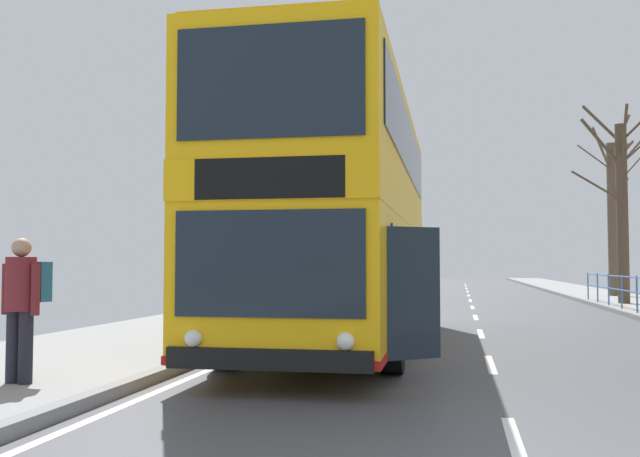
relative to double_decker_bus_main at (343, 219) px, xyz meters
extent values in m
cube|color=silver|center=(2.57, -6.82, -2.35)|extent=(0.12, 2.00, 0.00)
cube|color=silver|center=(2.57, -2.02, -2.35)|extent=(0.12, 2.00, 0.00)
cube|color=silver|center=(2.57, 2.78, -2.35)|extent=(0.12, 2.00, 0.00)
cube|color=silver|center=(2.57, 7.58, -2.35)|extent=(0.12, 2.00, 0.00)
cube|color=silver|center=(2.57, 12.38, -2.35)|extent=(0.12, 2.00, 0.00)
cube|color=silver|center=(2.57, 17.18, -2.35)|extent=(0.12, 2.00, 0.00)
cube|color=silver|center=(2.57, 21.98, -2.35)|extent=(0.12, 2.00, 0.00)
cube|color=silver|center=(2.57, 26.78, -2.35)|extent=(0.12, 2.00, 0.00)
cube|color=silver|center=(2.57, 31.58, -2.35)|extent=(0.12, 2.00, 0.00)
cube|color=silver|center=(2.57, 36.38, -2.35)|extent=(0.12, 2.00, 0.00)
cube|color=silver|center=(2.57, 41.18, -2.35)|extent=(0.12, 2.00, 0.00)
cube|color=#F4B20F|center=(0.00, 0.02, -1.06)|extent=(2.57, 10.87, 1.87)
cube|color=#F4B20F|center=(0.00, 0.02, 0.11)|extent=(2.58, 10.92, 0.49)
cube|color=#F4B20F|center=(0.00, 0.02, 1.21)|extent=(2.57, 10.87, 1.71)
cube|color=#D0970D|center=(0.00, 0.02, 2.10)|extent=(2.49, 10.54, 0.08)
cube|color=#19232D|center=(0.05, -5.42, -0.84)|extent=(2.18, 0.05, 1.20)
cube|color=black|center=(0.05, -5.42, 0.11)|extent=(1.73, 0.05, 0.47)
cube|color=#19232D|center=(0.05, -5.42, 1.21)|extent=(2.18, 0.05, 1.30)
cube|color=black|center=(0.05, -5.43, -1.90)|extent=(2.35, 0.10, 0.24)
cube|color=#B2140F|center=(0.00, 0.02, -1.94)|extent=(2.59, 10.92, 0.10)
cube|color=#19232D|center=(1.24, 0.30, -0.80)|extent=(0.09, 8.46, 0.97)
cube|color=#19232D|center=(1.25, 0.03, 1.29)|extent=(0.10, 9.76, 1.02)
cube|color=#19232D|center=(-1.25, 0.28, -0.80)|extent=(0.09, 8.46, 0.97)
cube|color=#19232D|center=(-1.25, 0.01, 1.29)|extent=(0.10, 9.76, 1.02)
sphere|color=white|center=(0.91, -5.43, -1.68)|extent=(0.20, 0.20, 0.20)
sphere|color=white|center=(-0.82, -5.44, -1.68)|extent=(0.20, 0.20, 0.20)
cube|color=#19232D|center=(1.55, -4.34, -1.20)|extent=(0.67, 0.50, 1.61)
cube|color=black|center=(1.21, -4.05, -1.20)|extent=(0.11, 0.90, 1.61)
cylinder|color=black|center=(1.21, -3.20, -1.83)|extent=(0.31, 1.04, 1.04)
cylinder|color=black|center=(-1.16, -3.22, -1.83)|extent=(0.31, 1.04, 1.04)
cylinder|color=black|center=(1.15, 3.55, -1.83)|extent=(0.31, 1.04, 1.04)
cylinder|color=black|center=(-1.22, 3.53, -1.83)|extent=(0.31, 1.04, 1.04)
cylinder|color=#386BA8|center=(7.02, 8.27, -1.69)|extent=(0.05, 0.05, 1.04)
cylinder|color=#386BA8|center=(7.02, 10.20, -1.69)|extent=(0.05, 0.05, 1.04)
cylinder|color=#386BA8|center=(7.02, 12.12, -1.69)|extent=(0.05, 0.05, 1.04)
cylinder|color=#386BA8|center=(7.02, 14.05, -1.69)|extent=(0.05, 0.05, 1.04)
cylinder|color=#386BA8|center=(7.02, 15.97, -1.69)|extent=(0.05, 0.05, 1.04)
cylinder|color=black|center=(-2.74, -5.69, -1.78)|extent=(0.19, 0.19, 0.86)
cylinder|color=black|center=(-2.92, -5.65, -1.78)|extent=(0.19, 0.19, 0.86)
cylinder|color=maroon|center=(-2.83, -5.67, -1.08)|extent=(0.40, 0.40, 0.62)
cylinder|color=maroon|center=(-2.62, -5.71, -1.14)|extent=(0.12, 0.12, 0.59)
cylinder|color=maroon|center=(-3.05, -5.63, -1.14)|extent=(0.12, 0.12, 0.59)
sphere|color=tan|center=(-2.83, -5.67, -0.66)|extent=(0.26, 0.26, 0.22)
cube|color=#1E598C|center=(-2.78, -5.42, -1.06)|extent=(0.31, 0.23, 0.47)
cylinder|color=#4C3D2D|center=(7.78, 13.44, 0.95)|extent=(0.39, 0.39, 6.31)
cylinder|color=#4C3D2D|center=(7.10, 13.31, 3.45)|extent=(1.47, 0.39, 1.77)
cylinder|color=#4C3D2D|center=(7.78, 12.91, 3.64)|extent=(0.11, 1.16, 1.98)
cylinder|color=#4C3D2D|center=(6.91, 13.18, 1.90)|extent=(1.81, 0.60, 1.08)
cylinder|color=#4C3D2D|center=(7.26, 14.01, 4.24)|extent=(1.18, 1.27, 1.66)
cylinder|color=#4C3D2D|center=(8.37, 13.20, 3.26)|extent=(1.24, 0.57, 1.17)
cylinder|color=#4C3D2D|center=(8.01, 13.92, 3.15)|extent=(0.56, 1.04, 0.86)
cylinder|color=brown|center=(8.72, 19.76, 1.13)|extent=(0.41, 0.41, 6.67)
cylinder|color=brown|center=(9.23, 19.98, 4.02)|extent=(1.13, 0.58, 1.22)
cylinder|color=brown|center=(9.42, 19.94, 3.18)|extent=(1.47, 0.43, 1.61)
cylinder|color=brown|center=(8.91, 18.86, 4.57)|extent=(0.49, 1.89, 1.58)
cylinder|color=brown|center=(8.25, 19.22, 4.08)|extent=(1.07, 1.21, 1.91)
cylinder|color=brown|center=(8.99, 19.48, 2.21)|extent=(0.67, 0.68, 1.33)
cylinder|color=brown|center=(9.34, 19.55, 3.82)|extent=(1.34, 0.53, 1.58)
cylinder|color=brown|center=(8.00, 19.61, 3.83)|extent=(1.49, 0.37, 1.14)
camera|label=1|loc=(2.12, -13.04, -0.85)|focal=39.89mm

